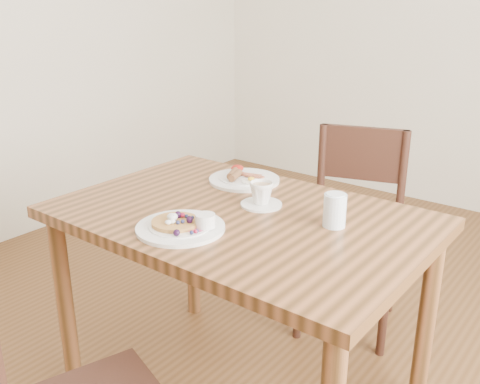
{
  "coord_description": "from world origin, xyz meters",
  "views": [
    {
      "loc": [
        0.99,
        -1.28,
        1.4
      ],
      "look_at": [
        0.0,
        0.0,
        0.82
      ],
      "focal_mm": 40.0,
      "sensor_mm": 36.0,
      "label": 1
    }
  ],
  "objects_px": {
    "dining_table": "(240,240)",
    "chair_far": "(354,220)",
    "teacup_saucer": "(261,195)",
    "breakfast_plate": "(243,178)",
    "pancake_plate": "(182,225)",
    "water_glass": "(335,210)"
  },
  "relations": [
    {
      "from": "chair_far",
      "to": "water_glass",
      "type": "relative_size",
      "value": 8.53
    },
    {
      "from": "dining_table",
      "to": "teacup_saucer",
      "type": "distance_m",
      "value": 0.16
    },
    {
      "from": "chair_far",
      "to": "teacup_saucer",
      "type": "bearing_deg",
      "value": 68.82
    },
    {
      "from": "chair_far",
      "to": "dining_table",
      "type": "bearing_deg",
      "value": 67.69
    },
    {
      "from": "chair_far",
      "to": "pancake_plate",
      "type": "height_order",
      "value": "chair_far"
    },
    {
      "from": "teacup_saucer",
      "to": "chair_far",
      "type": "bearing_deg",
      "value": 86.42
    },
    {
      "from": "pancake_plate",
      "to": "teacup_saucer",
      "type": "distance_m",
      "value": 0.32
    },
    {
      "from": "chair_far",
      "to": "teacup_saucer",
      "type": "relative_size",
      "value": 6.29
    },
    {
      "from": "chair_far",
      "to": "pancake_plate",
      "type": "xyz_separation_m",
      "value": [
        -0.11,
        -0.96,
        0.27
      ]
    },
    {
      "from": "water_glass",
      "to": "dining_table",
      "type": "bearing_deg",
      "value": -163.81
    },
    {
      "from": "teacup_saucer",
      "to": "water_glass",
      "type": "height_order",
      "value": "water_glass"
    },
    {
      "from": "dining_table",
      "to": "breakfast_plate",
      "type": "height_order",
      "value": "breakfast_plate"
    },
    {
      "from": "dining_table",
      "to": "chair_far",
      "type": "xyz_separation_m",
      "value": [
        0.06,
        0.74,
        -0.16
      ]
    },
    {
      "from": "water_glass",
      "to": "pancake_plate",
      "type": "bearing_deg",
      "value": -138.76
    },
    {
      "from": "water_glass",
      "to": "breakfast_plate",
      "type": "bearing_deg",
      "value": 160.34
    },
    {
      "from": "pancake_plate",
      "to": "teacup_saucer",
      "type": "height_order",
      "value": "teacup_saucer"
    },
    {
      "from": "dining_table",
      "to": "water_glass",
      "type": "distance_m",
      "value": 0.34
    },
    {
      "from": "chair_far",
      "to": "water_glass",
      "type": "distance_m",
      "value": 0.76
    },
    {
      "from": "teacup_saucer",
      "to": "water_glass",
      "type": "xyz_separation_m",
      "value": [
        0.28,
        -0.0,
        0.02
      ]
    },
    {
      "from": "dining_table",
      "to": "pancake_plate",
      "type": "xyz_separation_m",
      "value": [
        -0.05,
        -0.22,
        0.11
      ]
    },
    {
      "from": "chair_far",
      "to": "pancake_plate",
      "type": "relative_size",
      "value": 3.26
    },
    {
      "from": "pancake_plate",
      "to": "water_glass",
      "type": "bearing_deg",
      "value": 41.24
    }
  ]
}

